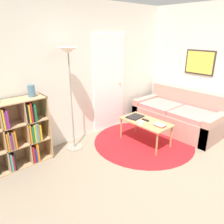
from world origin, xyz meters
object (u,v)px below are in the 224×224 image
bookshelf (12,135)px  laptop (135,117)px  couch (179,116)px  coffee_table (146,123)px  bowl (140,123)px  floor_lamp (69,67)px  vase_on_shelf (31,91)px

bookshelf → laptop: size_ratio=3.22×
couch → laptop: (-1.09, 0.32, 0.18)m
coffee_table → bowl: 0.20m
floor_lamp → vase_on_shelf: (-0.63, 0.11, -0.31)m
couch → vase_on_shelf: vase_on_shelf is taller
bowl → vase_on_shelf: 1.95m
coffee_table → laptop: laptop is taller
laptop → vase_on_shelf: vase_on_shelf is taller
bookshelf → laptop: bookshelf is taller
floor_lamp → vase_on_shelf: floor_lamp is taller
vase_on_shelf → coffee_table: bearing=-25.7°
floor_lamp → bowl: floor_lamp is taller
laptop → bowl: 0.34m
coffee_table → laptop: bearing=91.2°
bookshelf → vase_on_shelf: 0.75m
coffee_table → vase_on_shelf: (-1.77, 0.85, 0.78)m
bookshelf → coffee_table: size_ratio=1.12×
couch → coffee_table: couch is taller
bookshelf → bowl: (1.98, -0.88, -0.07)m
laptop → vase_on_shelf: (-1.76, 0.58, 0.72)m
coffee_table → laptop: 0.28m
bookshelf → vase_on_shelf: (0.39, -0.00, 0.63)m
couch → laptop: bearing=163.7°
floor_lamp → vase_on_shelf: bearing=170.2°
couch → laptop: size_ratio=5.45×
floor_lamp → bowl: size_ratio=16.88×
bookshelf → bowl: bearing=-23.9°
laptop → bowl: bowl is taller
couch → bookshelf: bearing=164.5°
couch → bowl: couch is taller
floor_lamp → laptop: floor_lamp is taller
bookshelf → vase_on_shelf: bearing=-0.4°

